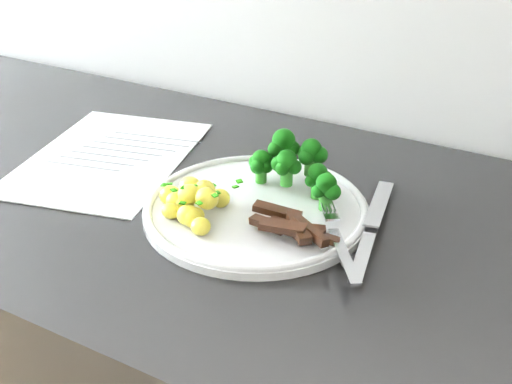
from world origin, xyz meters
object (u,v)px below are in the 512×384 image
Objects in this scene: fork at (339,241)px; knife at (368,240)px; broccoli at (296,163)px; potatoes at (193,200)px; beef_strips at (294,227)px; recipe_paper at (109,157)px; plate at (256,208)px.

knife is at bearing 53.59° from fork.
potatoes is at bearing -125.27° from broccoli.
beef_strips is 0.51× the size of knife.
potatoes reaches higher than recipe_paper.
knife is (0.40, -0.03, 0.01)m from recipe_paper.
recipe_paper is at bearing 170.26° from fork.
beef_strips is at bearing 5.27° from potatoes.
broccoli is 0.63× the size of knife.
broccoli is at bearing 54.73° from potatoes.
beef_strips is at bearing -27.64° from plate.
potatoes is (-0.06, -0.05, 0.02)m from plate.
knife is (0.02, 0.03, -0.01)m from fork.
plate is 1.24× the size of knife.
knife reaches higher than recipe_paper.
beef_strips is at bearing -177.49° from fork.
beef_strips is (0.13, 0.01, -0.00)m from potatoes.
plate is 0.13m from fork.
potatoes is at bearing -175.55° from fork.
plate is 1.75× the size of fork.
broccoli is (0.28, 0.03, 0.04)m from recipe_paper.
plate is 0.08m from beef_strips.
recipe_paper is 2.18× the size of fork.
knife is at bearing 23.23° from beef_strips.
potatoes is 0.85× the size of beef_strips.
potatoes is (0.20, -0.08, 0.02)m from recipe_paper.
plate reaches higher than recipe_paper.
plate is at bearing 152.36° from beef_strips.
fork is (0.05, 0.00, -0.00)m from beef_strips.
recipe_paper is 0.41m from knife.
broccoli is at bearing 6.75° from recipe_paper.
fork is at bearing -15.20° from plate.
potatoes is (-0.08, -0.11, -0.02)m from broccoli.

